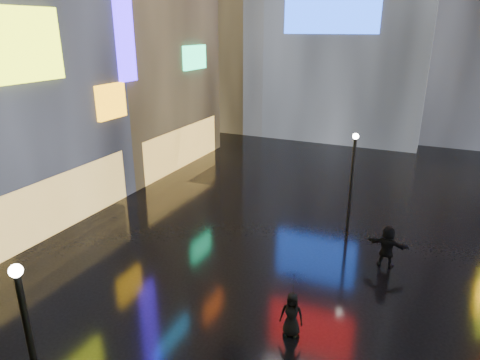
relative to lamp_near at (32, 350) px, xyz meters
The scene contains 7 objects.
ground 15.81m from the lamp_near, 82.84° to the left, with size 140.00×140.00×0.00m, color black.
building_left_far 26.84m from the lamp_near, 123.25° to the left, with size 10.28×12.00×22.00m.
lamp_near is the anchor object (origin of this frame).
lamp_far 15.95m from the lamp_near, 73.66° to the left, with size 0.30×0.30×5.20m.
pedestrian_4 8.05m from the lamp_near, 56.40° to the left, with size 0.79×0.52×1.62m, color black.
pedestrian_5 14.30m from the lamp_near, 61.75° to the left, with size 1.79×0.57×1.93m, color black.
umbrella_2 7.81m from the lamp_near, 56.40° to the left, with size 0.88×0.90×0.81m, color black.
Camera 1 is at (5.75, -0.70, 9.97)m, focal length 32.00 mm.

